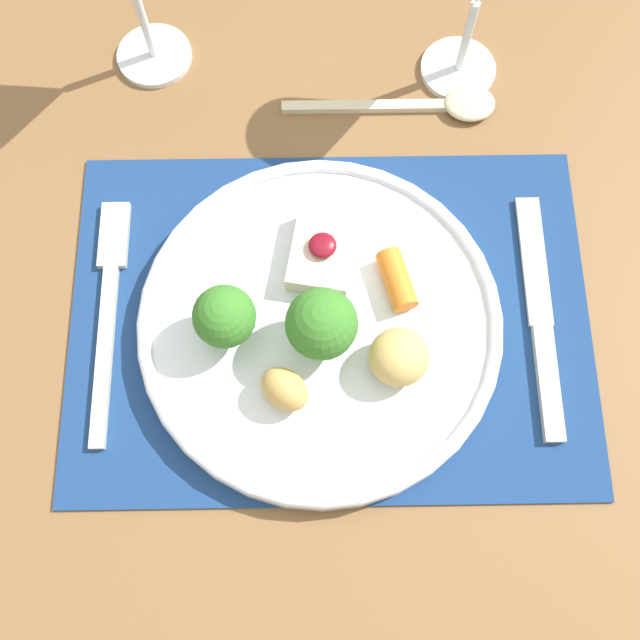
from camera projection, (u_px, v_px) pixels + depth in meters
name	position (u px, v px, depth m)	size (l,w,h in m)	color
ground_plane	(325.00, 454.00, 1.32)	(8.00, 8.00, 0.00)	#4C4742
dining_table	(329.00, 343.00, 0.69)	(1.58, 1.28, 0.74)	brown
placemat	(330.00, 319.00, 0.62)	(0.43, 0.30, 0.00)	navy
dinner_plate	(319.00, 323.00, 0.60)	(0.30, 0.30, 0.08)	silver
fork	(109.00, 301.00, 0.62)	(0.02, 0.21, 0.01)	beige
knife	(542.00, 331.00, 0.61)	(0.02, 0.21, 0.01)	beige
spoon	(438.00, 104.00, 0.68)	(0.20, 0.04, 0.01)	beige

